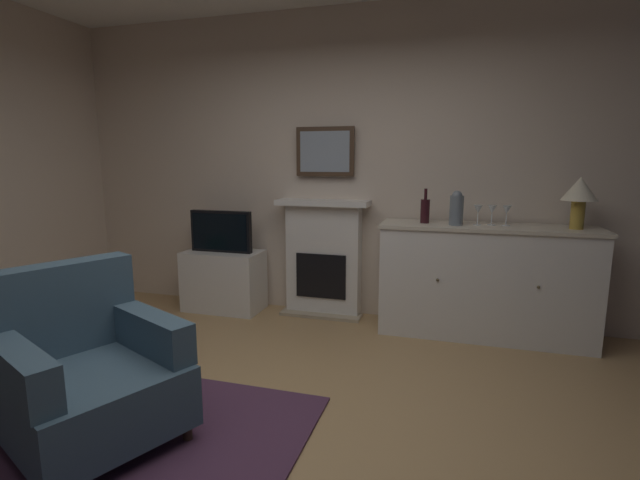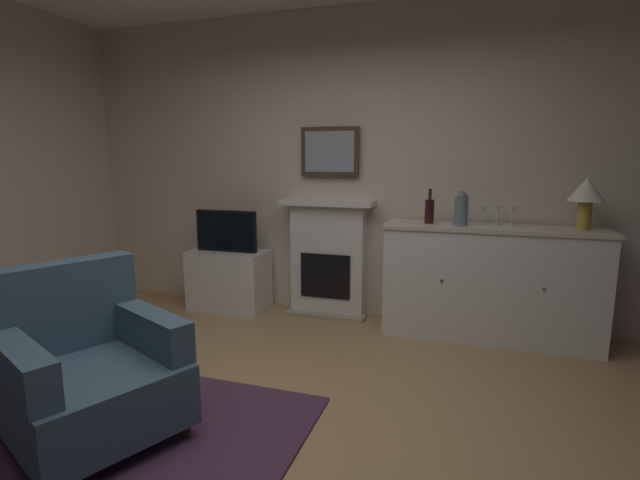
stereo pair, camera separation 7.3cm
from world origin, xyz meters
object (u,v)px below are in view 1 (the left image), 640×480
Objects in this scene: framed_picture at (325,152)px; table_lamp at (580,193)px; wine_glass_center at (492,210)px; wine_glass_right at (507,211)px; wine_bottle at (425,210)px; vase_decorative at (457,208)px; armchair at (86,372)px; sideboard_cabinet at (485,282)px; tv_set at (221,231)px; wine_glass_left at (478,210)px; fireplace_unit at (323,258)px; tv_cabinet at (224,280)px.

table_lamp is at bearing -6.09° from framed_picture.
wine_glass_center is 0.11m from wine_glass_right.
wine_bottle reaches higher than vase_decorative.
armchair is at bearing -135.30° from wine_glass_right.
sideboard_cabinet reaches higher than armchair.
vase_decorative reaches higher than sideboard_cabinet.
wine_glass_center is at bearing 2.84° from wine_bottle.
tv_set is (-0.98, -0.23, -0.75)m from framed_picture.
table_lamp is 2.42× the size of wine_glass_left.
framed_picture is at bearing 171.05° from wine_glass_left.
wine_glass_center is (1.47, -0.19, -0.48)m from framed_picture.
wine_bottle is 0.47× the size of tv_set.
wine_glass_center is at bearing 17.28° from vase_decorative.
armchair is at bearing -80.40° from tv_set.
fireplace_unit is 1.02m from tv_set.
wine_glass_right is 2.57m from tv_set.
wine_bottle reaches higher than tv_cabinet.
sideboard_cabinet is 2.43m from tv_cabinet.
table_lamp is at bearing -2.96° from wine_glass_right.
tv_cabinet is (-1.91, 0.00, -0.76)m from wine_bottle.
framed_picture is 0.52× the size of armchair.
tv_set is at bearing -179.85° from table_lamp.
fireplace_unit is 1.56m from wine_glass_center.
wine_glass_right is 0.59× the size of vase_decorative.
tv_set is (-0.00, -0.02, 0.49)m from tv_cabinet.
fireplace_unit is 2.41m from armchair.
wine_glass_center is at bearing 14.42° from wine_glass_left.
framed_picture is 3.33× the size of wine_glass_center.
vase_decorative is 0.27× the size of armchair.
framed_picture is at bearing 13.31° from tv_set.
wine_glass_left reaches higher than fireplace_unit.
wine_glass_left is 0.11m from wine_glass_center.
wine_glass_right is at bearing -5.48° from wine_glass_center.
sideboard_cabinet is 0.59m from wine_glass_center.
vase_decorative is 0.45× the size of tv_set.
wine_bottle is at bearing -0.14° from tv_cabinet.
sideboard_cabinet is 0.60m from wine_glass_left.
wine_glass_right is at bearing 11.08° from vase_decorative.
vase_decorative is at bearing -168.83° from sideboard_cabinet.
vase_decorative is (-0.25, -0.05, 0.61)m from sideboard_cabinet.
wine_glass_right is (-0.51, 0.03, -0.16)m from table_lamp.
wine_glass_right reaches higher than sideboard_cabinet.
wine_glass_left is 0.18m from vase_decorative.
sideboard_cabinet is at bearing -5.71° from wine_glass_left.
vase_decorative reaches higher than armchair.
vase_decorative is at bearing -13.41° from wine_bottle.
table_lamp is (2.09, -0.22, -0.32)m from framed_picture.
wine_glass_left is at bearing 19.09° from vase_decorative.
wine_glass_center reaches higher than sideboard_cabinet.
tv_cabinet is (-2.44, -0.02, -0.77)m from wine_glass_center.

